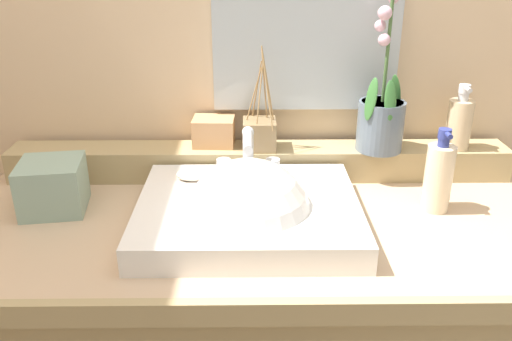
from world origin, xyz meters
TOP-DOWN VIEW (x-y plane):
  - back_ledge at (0.00, 0.22)m, footprint 1.22×0.10m
  - sink_basin at (-0.03, -0.04)m, footprint 0.45×0.38m
  - soap_bar at (-0.15, 0.08)m, footprint 0.07×0.04m
  - potted_plant at (0.29, 0.20)m, footprint 0.11×0.11m
  - soap_dispenser at (0.48, 0.21)m, footprint 0.06×0.06m
  - reed_diffuser at (0.00, 0.22)m, footprint 0.08×0.09m
  - trinket_box at (-0.11, 0.24)m, footprint 0.10×0.08m
  - lotion_bottle at (0.38, 0.04)m, footprint 0.06×0.06m
  - tissue_box at (-0.45, 0.05)m, footprint 0.15×0.15m

SIDE VIEW (x-z plane):
  - sink_basin at x=-0.03m, z-range 0.72..1.01m
  - back_ledge at x=0.00m, z-range 0.85..0.92m
  - tissue_box at x=-0.45m, z-range 0.85..0.95m
  - soap_bar at x=-0.15m, z-range 0.90..0.92m
  - lotion_bottle at x=0.38m, z-range 0.83..1.02m
  - trinket_box at x=-0.11m, z-range 0.92..0.99m
  - reed_diffuser at x=0.00m, z-range 0.84..1.08m
  - soap_dispenser at x=0.48m, z-range 0.91..1.06m
  - potted_plant at x=0.29m, z-range 0.81..1.20m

